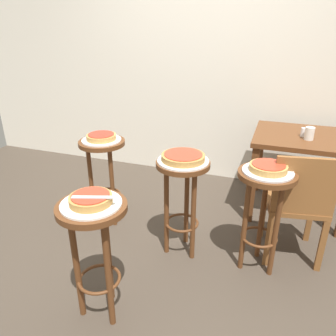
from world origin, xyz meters
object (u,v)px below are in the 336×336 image
(stool_rear, at_px, (104,163))
(serving_plate_foreground, at_px, (91,204))
(cup_near_edge, at_px, (309,133))
(pizza_rear, at_px, (101,137))
(pizza_middle, at_px, (183,157))
(pizza_server_knife, at_px, (93,197))
(condiment_shaker, at_px, (303,132))
(dining_table, at_px, (302,149))
(serving_plate_rear, at_px, (102,140))
(stool_foreground, at_px, (95,237))
(serving_plate_middle, at_px, (183,161))
(stool_leftside, at_px, (264,200))
(pizza_leftside, at_px, (268,167))
(serving_plate_leftside, at_px, (268,171))
(stool_middle, at_px, (183,187))
(wooden_chair, at_px, (297,203))
(pizza_foreground, at_px, (91,199))

(stool_rear, bearing_deg, serving_plate_foreground, -62.61)
(cup_near_edge, bearing_deg, pizza_rear, -158.87)
(pizza_middle, relative_size, cup_near_edge, 2.83)
(pizza_middle, bearing_deg, pizza_server_knife, -108.35)
(cup_near_edge, xyz_separation_m, condiment_shaker, (-0.04, 0.08, -0.02))
(serving_plate_foreground, bearing_deg, condiment_shaker, 56.57)
(stool_rear, relative_size, dining_table, 0.90)
(serving_plate_rear, bearing_deg, condiment_shaker, 24.06)
(stool_foreground, height_order, serving_plate_middle, serving_plate_middle)
(serving_plate_middle, relative_size, stool_leftside, 0.48)
(pizza_middle, relative_size, stool_rear, 0.40)
(serving_plate_middle, bearing_deg, pizza_leftside, 1.06)
(serving_plate_middle, xyz_separation_m, stool_rear, (-0.76, 0.20, -0.21))
(serving_plate_middle, bearing_deg, cup_near_edge, 44.36)
(cup_near_edge, bearing_deg, serving_plate_middle, -135.64)
(pizza_server_knife, bearing_deg, stool_leftside, 24.50)
(stool_foreground, relative_size, condiment_shaker, 9.94)
(stool_leftside, xyz_separation_m, dining_table, (0.25, 0.92, 0.07))
(pizza_middle, xyz_separation_m, pizza_rear, (-0.76, 0.20, 0.00))
(serving_plate_leftside, bearing_deg, serving_plate_middle, -178.94)
(pizza_server_knife, bearing_deg, serving_plate_middle, 53.12)
(condiment_shaker, height_order, pizza_server_knife, condiment_shaker)
(condiment_shaker, bearing_deg, pizza_rear, -155.94)
(stool_middle, height_order, wooden_chair, wooden_chair)
(stool_middle, bearing_deg, stool_foreground, -110.92)
(pizza_server_knife, bearing_deg, pizza_leftside, 24.50)
(pizza_leftside, bearing_deg, wooden_chair, 39.41)
(stool_rear, bearing_deg, pizza_leftside, -8.20)
(pizza_middle, height_order, stool_rear, pizza_middle)
(pizza_leftside, distance_m, cup_near_edge, 0.85)
(pizza_leftside, bearing_deg, pizza_server_knife, -136.97)
(pizza_rear, xyz_separation_m, pizza_server_knife, (0.51, -0.95, 0.03))
(pizza_rear, bearing_deg, stool_middle, -14.84)
(serving_plate_foreground, relative_size, stool_rear, 0.43)
(stool_foreground, relative_size, serving_plate_foreground, 2.32)
(stool_middle, xyz_separation_m, pizza_middle, (0.00, 0.00, 0.23))
(pizza_rear, bearing_deg, cup_near_edge, 21.13)
(pizza_foreground, relative_size, pizza_leftside, 0.94)
(stool_middle, xyz_separation_m, pizza_leftside, (0.56, 0.01, 0.23))
(stool_foreground, distance_m, serving_plate_leftside, 1.14)
(pizza_middle, distance_m, pizza_server_knife, 0.79)
(pizza_foreground, distance_m, pizza_rear, 1.04)
(stool_middle, relative_size, condiment_shaker, 9.94)
(pizza_foreground, relative_size, cup_near_edge, 2.13)
(serving_plate_leftside, height_order, wooden_chair, wooden_chair)
(pizza_leftside, bearing_deg, dining_table, 74.98)
(pizza_middle, distance_m, serving_plate_rear, 0.78)
(serving_plate_rear, height_order, pizza_server_knife, pizza_server_knife)
(pizza_middle, xyz_separation_m, cup_near_edge, (0.83, 0.82, 0.01))
(pizza_middle, relative_size, pizza_leftside, 1.26)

